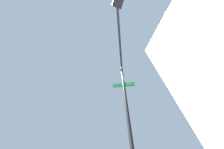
# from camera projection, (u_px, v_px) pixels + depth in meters

# --- Properties ---
(traffic_signal_near) EXTENTS (1.94, 3.50, 5.84)m
(traffic_signal_near) POSITION_uv_depth(u_px,v_px,m) (123.00, 61.00, 3.50)
(traffic_signal_near) COLOR black
(traffic_signal_near) RESTS_ON ground_plane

